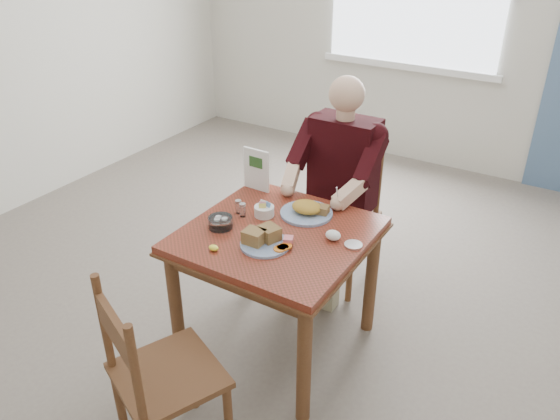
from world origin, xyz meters
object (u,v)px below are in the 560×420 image
Objects in this scene: far_plate at (308,210)px; table at (277,249)px; chair_far at (342,213)px; chair_near at (158,377)px; near_plate at (264,239)px; diner at (339,172)px.

table is at bearing -101.43° from far_plate.
chair_far is 1.69m from chair_near.
near_plate is (0.01, -0.14, 0.14)m from table.
chair_near is (-0.04, -0.89, -0.16)m from table.
near_plate reaches higher than far_plate.
chair_far is (0.00, 0.80, -0.16)m from table.
chair_far and chair_near have the same top height.
far_plate is (0.05, 0.24, 0.14)m from table.
chair_near is at bearing -92.26° from table.
chair_far is at bearing 94.90° from far_plate.
table is at bearing -90.00° from diner.
far_plate is at bearing -85.10° from chair_far.
near_plate is 0.38m from far_plate.
far_plate reaches higher than table.
table is 0.28m from far_plate.
chair_near is 2.91× the size of far_plate.
diner is 0.47m from far_plate.
near_plate reaches higher than table.
near_plate is at bearing -95.21° from far_plate.
diner reaches higher than near_plate.
near_plate is (0.01, -0.94, 0.30)m from chair_far.
near_plate is at bearing 86.29° from chair_near.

